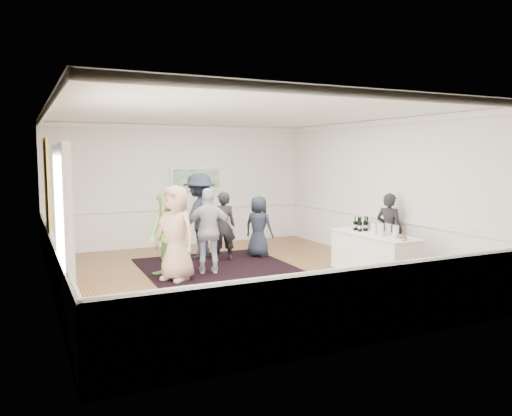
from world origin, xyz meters
name	(u,v)px	position (x,y,z in m)	size (l,w,h in m)	color
floor	(242,277)	(0.00, 0.00, 0.00)	(8.00, 8.00, 0.00)	olive
ceiling	(242,113)	(0.00, 0.00, 3.20)	(7.00, 8.00, 0.02)	white
wall_left	(49,204)	(-3.50, 0.00, 1.60)	(0.02, 8.00, 3.20)	white
wall_right	(384,191)	(3.50, 0.00, 1.60)	(0.02, 8.00, 3.20)	white
wall_back	(181,185)	(0.00, 4.00, 1.60)	(7.00, 0.02, 3.20)	white
wall_front	(374,220)	(0.00, -4.00, 1.60)	(7.00, 0.02, 3.20)	white
wainscoting	(242,252)	(0.00, 0.00, 0.50)	(7.00, 8.00, 1.00)	white
mirror	(47,187)	(-3.45, 1.30, 1.80)	(0.05, 1.25, 1.85)	gold
doorway	(62,230)	(-3.45, -1.90, 1.42)	(0.10, 1.78, 2.56)	white
landscape_painting	(196,179)	(0.40, 3.95, 1.78)	(1.44, 0.06, 0.66)	white
area_rug	(225,272)	(-0.17, 0.52, 0.01)	(3.09, 4.05, 0.02)	black
serving_table	(375,254)	(2.49, -0.97, 0.42)	(0.79, 2.06, 0.83)	white
bartender	(389,230)	(3.20, -0.55, 0.80)	(0.58, 0.38, 1.60)	black
guest_tan	(176,233)	(-1.27, 0.30, 0.92)	(0.90, 0.58, 1.84)	tan
guest_green	(167,236)	(-1.37, 0.51, 0.84)	(0.82, 0.64, 1.68)	#78C850
guest_lilac	(209,231)	(-0.49, 0.54, 0.87)	(1.02, 0.43, 1.75)	#B8B2C7
guest_dark_a	(200,216)	(-0.15, 2.09, 0.99)	(1.28, 0.74, 1.98)	#1D2330
guest_dark_b	(223,226)	(0.22, 1.57, 0.79)	(0.58, 0.38, 1.59)	black
guest_navy	(259,227)	(1.14, 1.62, 0.72)	(0.71, 0.46, 1.45)	#1D2330
wine_bottles	(362,223)	(2.50, -0.53, 0.99)	(0.34, 0.25, 0.31)	black
juice_pitchers	(385,230)	(2.50, -1.24, 0.95)	(0.33, 0.53, 0.24)	#7EAB3D
ice_bucket	(373,227)	(2.55, -0.83, 0.95)	(0.26, 0.26, 0.24)	silver
nut_bowl	(401,238)	(2.44, -1.79, 0.87)	(0.25, 0.25, 0.08)	white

